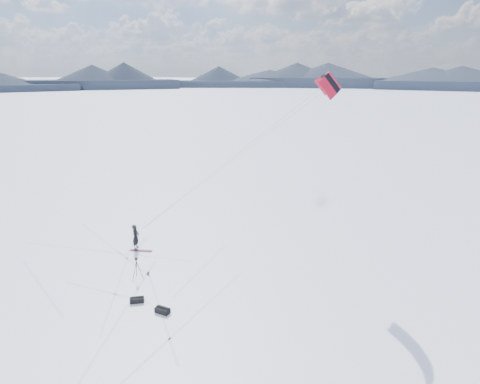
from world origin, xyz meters
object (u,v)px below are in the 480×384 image
(snowboard, at_px, (141,251))
(gear_bag_b, at_px, (162,310))
(tripod, at_px, (137,266))
(snowkiter, at_px, (137,248))
(gear_bag_a, at_px, (137,300))

(snowboard, xyz_separation_m, gear_bag_b, (5.26, -6.60, 0.14))
(tripod, bearing_deg, snowkiter, 111.30)
(gear_bag_a, xyz_separation_m, gear_bag_b, (1.88, -0.51, 0.01))
(snowkiter, relative_size, gear_bag_b, 2.19)
(snowkiter, distance_m, tripod, 4.87)
(snowboard, distance_m, gear_bag_a, 6.97)
(snowkiter, bearing_deg, tripod, -155.82)
(gear_bag_a, bearing_deg, snowboard, 91.29)
(gear_bag_a, relative_size, gear_bag_b, 1.01)
(tripod, bearing_deg, gear_bag_b, -52.12)
(snowkiter, bearing_deg, gear_bag_a, -156.44)
(snowboard, distance_m, gear_bag_b, 8.44)
(snowkiter, distance_m, gear_bag_a, 7.52)
(snowboard, bearing_deg, snowkiter, 140.44)
(tripod, relative_size, gear_bag_b, 1.72)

